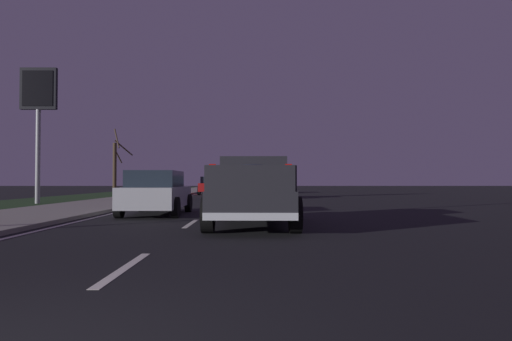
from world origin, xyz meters
TOP-DOWN VIEW (x-y plane):
  - ground at (27.00, 0.00)m, footprint 144.00×144.00m
  - sidewalk_shoulder at (27.00, 5.70)m, footprint 108.00×4.00m
  - grass_verge at (27.00, 10.70)m, footprint 108.00×6.00m
  - lane_markings at (28.83, 2.55)m, footprint 108.00×3.54m
  - pickup_truck at (9.42, -1.75)m, footprint 5.46×2.36m
  - sedan_red at (35.92, 1.94)m, footprint 4.43×2.06m
  - sedan_silver at (13.02, 1.66)m, footprint 4.42×2.05m
  - sedan_black at (27.46, -1.75)m, footprint 4.41×2.03m
  - sedan_blue at (40.01, -1.97)m, footprint 4.41×2.04m
  - gas_price_sign at (20.63, 9.59)m, footprint 0.27×1.90m
  - bare_tree_far at (30.70, 8.69)m, footprint 2.17×1.61m

SIDE VIEW (x-z plane):
  - ground at x=27.00m, z-range 0.00..0.00m
  - grass_verge at x=27.00m, z-range 0.00..0.01m
  - lane_markings at x=28.83m, z-range 0.00..0.01m
  - sidewalk_shoulder at x=27.00m, z-range 0.00..0.12m
  - sedan_red at x=35.92m, z-range 0.01..1.55m
  - sedan_silver at x=13.02m, z-range 0.01..1.55m
  - sedan_black at x=27.46m, z-range 0.01..1.55m
  - sedan_blue at x=40.01m, z-range 0.01..1.55m
  - pickup_truck at x=9.42m, z-range 0.05..1.92m
  - bare_tree_far at x=30.70m, z-range -0.25..4.86m
  - gas_price_sign at x=20.63m, z-range 1.81..8.95m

